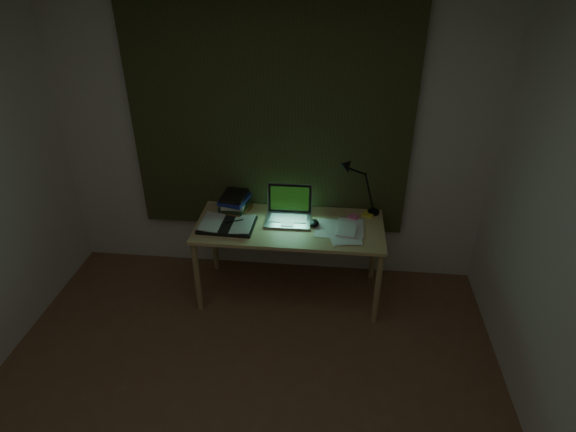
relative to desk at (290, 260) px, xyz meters
name	(u,v)px	position (x,y,z in m)	size (l,w,h in m)	color
wall_back	(271,135)	(-0.19, 0.40, 0.92)	(3.50, 0.00, 2.50)	silver
curtain	(269,112)	(-0.19, 0.36, 1.12)	(2.20, 0.06, 2.00)	#282D16
desk	(290,260)	(0.00, 0.00, 0.00)	(1.46, 0.64, 0.67)	tan
laptop	(288,208)	(-0.02, 0.05, 0.46)	(0.36, 0.40, 0.26)	#A8A8AC
open_textbook	(227,224)	(-0.48, -0.07, 0.35)	(0.42, 0.30, 0.04)	silver
book_stack	(235,202)	(-0.46, 0.18, 0.41)	(0.20, 0.24, 0.16)	silver
loose_papers	(340,228)	(0.39, -0.02, 0.34)	(0.32, 0.34, 0.02)	white
mouse	(314,223)	(0.19, 0.02, 0.35)	(0.07, 0.11, 0.04)	black
sticky_yellow	(369,214)	(0.62, 0.22, 0.34)	(0.08, 0.08, 0.02)	yellow
sticky_pink	(353,217)	(0.49, 0.16, 0.34)	(0.07, 0.07, 0.02)	pink
desk_lamp	(376,184)	(0.66, 0.26, 0.60)	(0.35, 0.27, 0.53)	black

